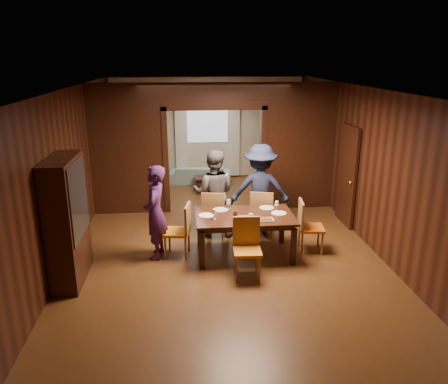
{
  "coord_description": "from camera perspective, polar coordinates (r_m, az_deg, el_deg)",
  "views": [
    {
      "loc": [
        -0.69,
        -8.03,
        3.46
      ],
      "look_at": [
        0.02,
        -0.4,
        1.05
      ],
      "focal_mm": 35.0,
      "sensor_mm": 36.0,
      "label": 1
    }
  ],
  "objects": [
    {
      "name": "floor",
      "position": [
        8.77,
        -0.4,
        -5.78
      ],
      "size": [
        9.0,
        9.0,
        0.0
      ],
      "primitive_type": "plane",
      "color": "#513117",
      "rests_on": "ground"
    },
    {
      "name": "chair_far_l",
      "position": [
        8.58,
        -1.32,
        -2.82
      ],
      "size": [
        0.5,
        0.5,
        0.97
      ],
      "primitive_type": null,
      "rotation": [
        0.0,
        0.0,
        2.99
      ],
      "color": "#CE6613",
      "rests_on": "floor"
    },
    {
      "name": "plate_far_r",
      "position": [
        8.1,
        5.61,
        -2.06
      ],
      "size": [
        0.27,
        0.27,
        0.01
      ],
      "primitive_type": "cylinder",
      "color": "silver",
      "rests_on": "dining_table"
    },
    {
      "name": "dining_table",
      "position": [
        7.86,
        2.68,
        -5.63
      ],
      "size": [
        1.73,
        1.07,
        0.76
      ],
      "primitive_type": "cube",
      "color": "black",
      "rests_on": "floor"
    },
    {
      "name": "plate_near",
      "position": [
        7.38,
        2.87,
        -3.96
      ],
      "size": [
        0.27,
        0.27,
        0.01
      ],
      "primitive_type": "cylinder",
      "color": "white",
      "rests_on": "dining_table"
    },
    {
      "name": "plate_left",
      "position": [
        7.69,
        -2.34,
        -3.07
      ],
      "size": [
        0.27,
        0.27,
        0.01
      ],
      "primitive_type": "cylinder",
      "color": "white",
      "rests_on": "dining_table"
    },
    {
      "name": "platter_a",
      "position": [
        7.57,
        2.82,
        -3.3
      ],
      "size": [
        0.3,
        0.2,
        0.04
      ],
      "primitive_type": "cube",
      "color": "gray",
      "rests_on": "dining_table"
    },
    {
      "name": "hutch",
      "position": [
        7.21,
        -19.8,
        -3.56
      ],
      "size": [
        0.4,
        1.2,
        2.0
      ],
      "primitive_type": "cube",
      "color": "black",
      "rests_on": "floor"
    },
    {
      "name": "ceiling",
      "position": [
        8.08,
        -0.44,
        13.49
      ],
      "size": [
        5.5,
        9.0,
        0.02
      ],
      "primitive_type": "cube",
      "color": "silver",
      "rests_on": "room_walls"
    },
    {
      "name": "wineglass_right",
      "position": [
        7.96,
        6.89,
        -1.81
      ],
      "size": [
        0.08,
        0.08,
        0.18
      ],
      "primitive_type": null,
      "color": "silver",
      "rests_on": "dining_table"
    },
    {
      "name": "sofa",
      "position": [
        12.31,
        -3.11,
        2.31
      ],
      "size": [
        1.75,
        0.83,
        0.49
      ],
      "primitive_type": "imported",
      "rotation": [
        0.0,
        0.0,
        3.04
      ],
      "color": "#89AFB4",
      "rests_on": "floor"
    },
    {
      "name": "person_purple",
      "position": [
        7.71,
        -8.96,
        -2.66
      ],
      "size": [
        0.48,
        0.66,
        1.68
      ],
      "primitive_type": "imported",
      "rotation": [
        0.0,
        0.0,
        -1.7
      ],
      "color": "#3F1C52",
      "rests_on": "floor"
    },
    {
      "name": "coffee_table",
      "position": [
        11.54,
        -1.82,
        1.04
      ],
      "size": [
        0.8,
        0.5,
        0.4
      ],
      "primitive_type": "cube",
      "color": "black",
      "rests_on": "floor"
    },
    {
      "name": "chair_right",
      "position": [
        8.11,
        11.33,
        -4.42
      ],
      "size": [
        0.49,
        0.49,
        0.97
      ],
      "primitive_type": null,
      "rotation": [
        0.0,
        0.0,
        1.46
      ],
      "color": "#C85612",
      "rests_on": "floor"
    },
    {
      "name": "plate_far_l",
      "position": [
        7.96,
        -0.44,
        -2.33
      ],
      "size": [
        0.27,
        0.27,
        0.01
      ],
      "primitive_type": "cylinder",
      "color": "silver",
      "rests_on": "dining_table"
    },
    {
      "name": "chair_far_r",
      "position": [
        8.65,
        5.02,
        -2.73
      ],
      "size": [
        0.54,
        0.54,
        0.97
      ],
      "primitive_type": null,
      "rotation": [
        0.0,
        0.0,
        2.87
      ],
      "color": "#C06E12",
      "rests_on": "floor"
    },
    {
      "name": "tumbler",
      "position": [
        7.41,
        3.53,
        -3.36
      ],
      "size": [
        0.07,
        0.07,
        0.14
      ],
      "primitive_type": "cylinder",
      "color": "silver",
      "rests_on": "dining_table"
    },
    {
      "name": "condiment_jar",
      "position": [
        7.64,
        1.52,
        -2.79
      ],
      "size": [
        0.08,
        0.08,
        0.11
      ],
      "primitive_type": null,
      "color": "#4C2811",
      "rests_on": "dining_table"
    },
    {
      "name": "room_walls",
      "position": [
        10.13,
        -1.35,
        6.33
      ],
      "size": [
        5.52,
        9.01,
        2.9
      ],
      "color": "black",
      "rests_on": "floor"
    },
    {
      "name": "window_far",
      "position": [
        12.61,
        -2.19,
        9.43
      ],
      "size": [
        1.2,
        0.03,
        1.3
      ],
      "primitive_type": "cube",
      "color": "silver",
      "rests_on": "back_wall"
    },
    {
      "name": "chair_left",
      "position": [
        7.82,
        -6.18,
        -4.99
      ],
      "size": [
        0.51,
        0.51,
        0.97
      ],
      "primitive_type": null,
      "rotation": [
        0.0,
        0.0,
        -1.75
      ],
      "color": "orange",
      "rests_on": "floor"
    },
    {
      "name": "curtain_right",
      "position": [
        12.7,
        1.25,
        7.44
      ],
      "size": [
        0.35,
        0.06,
        2.4
      ],
      "primitive_type": "cube",
      "color": "white",
      "rests_on": "back_wall"
    },
    {
      "name": "plate_right",
      "position": [
        7.85,
        7.17,
        -2.76
      ],
      "size": [
        0.27,
        0.27,
        0.01
      ],
      "primitive_type": "cylinder",
      "color": "silver",
      "rests_on": "dining_table"
    },
    {
      "name": "wineglass_far",
      "position": [
        7.98,
        0.6,
        -1.62
      ],
      "size": [
        0.08,
        0.08,
        0.18
      ],
      "primitive_type": null,
      "color": "silver",
      "rests_on": "dining_table"
    },
    {
      "name": "serving_bowl",
      "position": [
        7.85,
        3.27,
        -2.37
      ],
      "size": [
        0.32,
        0.32,
        0.08
      ],
      "primitive_type": "imported",
      "color": "black",
      "rests_on": "dining_table"
    },
    {
      "name": "door_right",
      "position": [
        9.49,
        15.79,
        2.08
      ],
      "size": [
        0.06,
        0.9,
        2.1
      ],
      "primitive_type": "cube",
      "color": "black",
      "rests_on": "floor"
    },
    {
      "name": "wineglass_left",
      "position": [
        7.49,
        -1.29,
        -2.92
      ],
      "size": [
        0.08,
        0.08,
        0.18
      ],
      "primitive_type": null,
      "color": "white",
      "rests_on": "dining_table"
    },
    {
      "name": "chair_near",
      "position": [
        7.06,
        3.06,
        -7.48
      ],
      "size": [
        0.46,
        0.46,
        0.97
      ],
      "primitive_type": null,
      "rotation": [
        0.0,
        0.0,
        -0.04
      ],
      "color": "orange",
      "rests_on": "floor"
    },
    {
      "name": "curtain_left",
      "position": [
        12.62,
        -5.59,
        7.3
      ],
      "size": [
        0.35,
        0.06,
        2.4
      ],
      "primitive_type": "cube",
      "color": "white",
      "rests_on": "back_wall"
    },
    {
      "name": "person_grey",
      "position": [
        8.57,
        -1.35,
        -0.15
      ],
      "size": [
        0.96,
        0.82,
        1.74
      ],
      "primitive_type": "imported",
      "rotation": [
        0.0,
        0.0,
        2.93
      ],
      "color": "#515057",
      "rests_on": "floor"
    },
    {
      "name": "person_navy",
      "position": [
        8.66,
        4.73,
        0.3
      ],
      "size": [
        1.26,
        0.83,
        1.83
      ],
      "primitive_type": "imported",
      "rotation": [
        0.0,
        0.0,
        3.01
      ],
      "color": "#171E39",
      "rests_on": "floor"
    },
    {
      "name": "platter_b",
      "position": [
        7.51,
        5.35,
        -3.53
      ],
      "size": [
        0.3,
        0.2,
        0.04
      ],
      "primitive_type": "cube",
      "color": "gray",
      "rests_on": "dining_table"
    }
  ]
}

